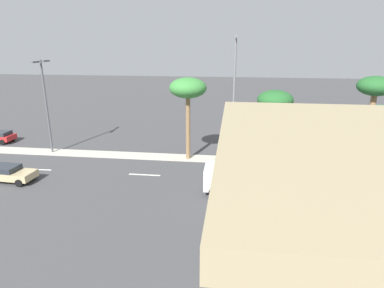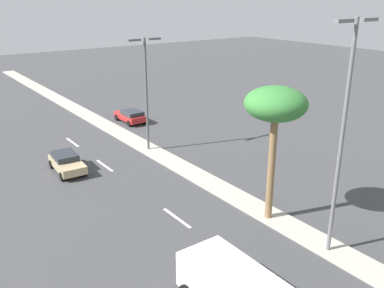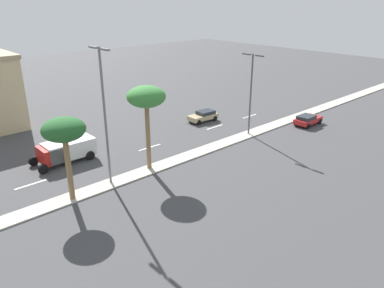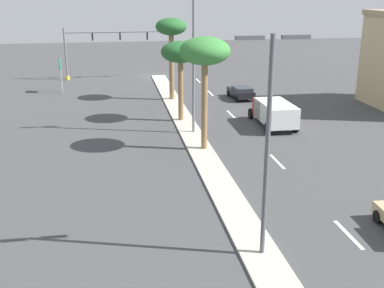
% 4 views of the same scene
% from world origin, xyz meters
% --- Properties ---
extents(ground_plane, '(160.00, 160.00, 0.00)m').
position_xyz_m(ground_plane, '(0.00, 36.15, 0.00)').
color(ground_plane, '#424244').
extents(median_curb, '(1.80, 92.96, 0.12)m').
position_xyz_m(median_curb, '(0.00, 46.48, 0.06)').
color(median_curb, '#B7B2A3').
rests_on(median_curb, ground).
extents(lane_stripe_trailing, '(0.20, 2.80, 0.01)m').
position_xyz_m(lane_stripe_trailing, '(-4.64, 21.00, 0.01)').
color(lane_stripe_trailing, silver).
rests_on(lane_stripe_trailing, ground).
extents(lane_stripe_center, '(0.20, 2.80, 0.01)m').
position_xyz_m(lane_stripe_center, '(-4.64, 33.75, 0.01)').
color(lane_stripe_center, silver).
rests_on(lane_stripe_center, ground).
extents(lane_stripe_leading, '(0.20, 2.80, 0.01)m').
position_xyz_m(lane_stripe_leading, '(-4.64, 43.79, 0.01)').
color(lane_stripe_leading, silver).
rests_on(lane_stripe_leading, ground).
extents(directional_road_sign, '(0.10, 1.32, 3.79)m').
position_xyz_m(directional_road_sign, '(11.54, 8.69, 2.71)').
color(directional_road_sign, gray).
rests_on(directional_road_sign, ground).
extents(palm_tree_right, '(3.10, 3.10, 8.15)m').
position_xyz_m(palm_tree_right, '(-0.04, 14.18, 7.05)').
color(palm_tree_right, olive).
rests_on(palm_tree_right, median_curb).
extents(palm_tree_left, '(3.29, 3.29, 6.76)m').
position_xyz_m(palm_tree_left, '(0.23, 22.54, 5.82)').
color(palm_tree_left, olive).
rests_on(palm_tree_left, median_curb).
extents(palm_tree_mid, '(3.45, 3.45, 7.85)m').
position_xyz_m(palm_tree_mid, '(-0.28, 30.53, 6.84)').
color(palm_tree_mid, olive).
rests_on(palm_tree_mid, median_curb).
extents(street_lamp_front, '(2.90, 0.24, 11.55)m').
position_xyz_m(street_lamp_front, '(-0.23, 26.31, 6.77)').
color(street_lamp_front, slate).
rests_on(street_lamp_front, median_curb).
extents(street_lamp_inboard, '(2.90, 0.24, 9.29)m').
position_xyz_m(street_lamp_inboard, '(-0.08, 44.82, 5.60)').
color(street_lamp_inboard, '#515459').
rests_on(street_lamp_inboard, median_curb).
extents(sedan_tan_far, '(2.10, 4.04, 1.33)m').
position_xyz_m(sedan_tan_far, '(-7.36, 44.45, 0.72)').
color(sedan_tan_far, tan).
rests_on(sedan_tan_far, ground).
extents(box_truck, '(2.63, 6.04, 2.09)m').
position_xyz_m(box_truck, '(-7.19, 25.36, 1.22)').
color(box_truck, '#B21E19').
rests_on(box_truck, ground).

